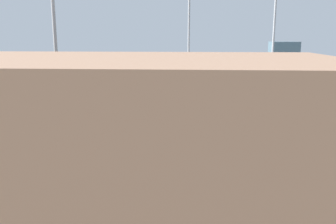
# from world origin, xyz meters

# --- Properties ---
(ground_plane) EXTENTS (400.00, 400.00, 0.00)m
(ground_plane) POSITION_xyz_m (0.00, 0.00, 0.00)
(ground_plane) COLOR #756B5B
(track_bed_0) EXTENTS (140.00, 2.80, 0.12)m
(track_bed_0) POSITION_xyz_m (0.00, -12.50, 0.06)
(track_bed_0) COLOR #4C443D
(track_bed_0) RESTS_ON ground_plane
(track_bed_1) EXTENTS (140.00, 2.80, 0.12)m
(track_bed_1) POSITION_xyz_m (0.00, -7.50, 0.06)
(track_bed_1) COLOR #4C443D
(track_bed_1) RESTS_ON ground_plane
(track_bed_2) EXTENTS (140.00, 2.80, 0.12)m
(track_bed_2) POSITION_xyz_m (0.00, -2.50, 0.06)
(track_bed_2) COLOR #4C443D
(track_bed_2) RESTS_ON ground_plane
(track_bed_3) EXTENTS (140.00, 2.80, 0.12)m
(track_bed_3) POSITION_xyz_m (0.00, 2.50, 0.06)
(track_bed_3) COLOR #3D3833
(track_bed_3) RESTS_ON ground_plane
(track_bed_4) EXTENTS (140.00, 2.80, 0.12)m
(track_bed_4) POSITION_xyz_m (0.00, 7.50, 0.06)
(track_bed_4) COLOR #3D3833
(track_bed_4) RESTS_ON ground_plane
(track_bed_5) EXTENTS (140.00, 2.80, 0.12)m
(track_bed_5) POSITION_xyz_m (0.00, 12.50, 0.06)
(track_bed_5) COLOR #3D3833
(track_bed_5) RESTS_ON ground_plane
(train_on_track_2) EXTENTS (119.80, 3.06, 3.80)m
(train_on_track_2) POSITION_xyz_m (-1.37, -2.50, 2.00)
(train_on_track_2) COLOR #B7BABF
(train_on_track_2) RESTS_ON ground_plane
(train_on_track_4) EXTENTS (90.60, 3.00, 4.40)m
(train_on_track_4) POSITION_xyz_m (5.10, 7.50, 2.09)
(train_on_track_4) COLOR #285193
(train_on_track_4) RESTS_ON ground_plane
(train_on_track_3) EXTENTS (10.00, 3.00, 5.00)m
(train_on_track_3) POSITION_xyz_m (11.61, 2.50, 2.16)
(train_on_track_3) COLOR gold
(train_on_track_3) RESTS_ON ground_plane
(train_on_track_0) EXTENTS (114.80, 3.00, 4.40)m
(train_on_track_0) POSITION_xyz_m (3.79, -12.50, 2.08)
(train_on_track_0) COLOR maroon
(train_on_track_0) RESTS_ON ground_plane
(light_mast_0) EXTENTS (2.80, 0.70, 29.34)m
(light_mast_0) POSITION_xyz_m (-3.06, -15.85, 18.49)
(light_mast_0) COLOR #9EA0A5
(light_mast_0) RESTS_ON ground_plane
(light_mast_2) EXTENTS (2.80, 0.70, 28.71)m
(light_mast_2) POSITION_xyz_m (-19.98, -15.28, 18.15)
(light_mast_2) COLOR #9EA0A5
(light_mast_2) RESTS_ON ground_plane
(signal_gantry) EXTENTS (0.70, 30.00, 8.80)m
(signal_gantry) POSITION_xyz_m (-11.95, 0.00, 7.55)
(signal_gantry) COLOR #4C4742
(signal_gantry) RESTS_ON ground_plane
(control_tower) EXTENTS (6.00, 6.00, 13.70)m
(control_tower) POSITION_xyz_m (-24.95, -26.90, 8.00)
(control_tower) COLOR gray
(control_tower) RESTS_ON ground_plane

